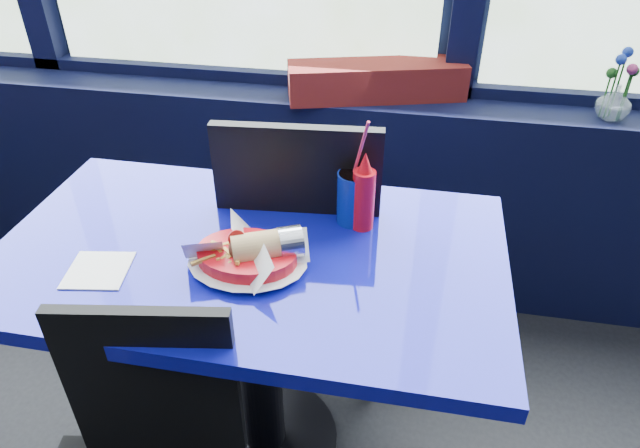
{
  "coord_description": "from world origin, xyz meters",
  "views": [
    {
      "loc": [
        0.66,
        0.98,
        1.56
      ],
      "look_at": [
        0.47,
        1.98,
        0.86
      ],
      "focal_mm": 32.0,
      "sensor_mm": 36.0,
      "label": 1
    }
  ],
  "objects_px": {
    "planter_box": "(377,81)",
    "flower_vase": "(615,98)",
    "food_basket": "(249,254)",
    "near_table": "(254,306)",
    "chair_near_back": "(312,239)",
    "soda_cup": "(354,196)",
    "ketchup_bottle": "(364,195)"
  },
  "relations": [
    {
      "from": "flower_vase",
      "to": "near_table",
      "type": "bearing_deg",
      "value": -139.51
    },
    {
      "from": "near_table",
      "to": "flower_vase",
      "type": "distance_m",
      "value": 1.3
    },
    {
      "from": "flower_vase",
      "to": "soda_cup",
      "type": "relative_size",
      "value": 0.79
    },
    {
      "from": "planter_box",
      "to": "soda_cup",
      "type": "distance_m",
      "value": 0.7
    },
    {
      "from": "planter_box",
      "to": "food_basket",
      "type": "height_order",
      "value": "planter_box"
    },
    {
      "from": "near_table",
      "to": "ketchup_bottle",
      "type": "relative_size",
      "value": 5.83
    },
    {
      "from": "near_table",
      "to": "soda_cup",
      "type": "distance_m",
      "value": 0.38
    },
    {
      "from": "planter_box",
      "to": "flower_vase",
      "type": "bearing_deg",
      "value": -19.01
    },
    {
      "from": "chair_near_back",
      "to": "flower_vase",
      "type": "bearing_deg",
      "value": -154.82
    },
    {
      "from": "planter_box",
      "to": "soda_cup",
      "type": "height_order",
      "value": "soda_cup"
    },
    {
      "from": "chair_near_back",
      "to": "planter_box",
      "type": "bearing_deg",
      "value": -107.12
    },
    {
      "from": "planter_box",
      "to": "ketchup_bottle",
      "type": "relative_size",
      "value": 2.93
    },
    {
      "from": "planter_box",
      "to": "flower_vase",
      "type": "height_order",
      "value": "flower_vase"
    },
    {
      "from": "soda_cup",
      "to": "flower_vase",
      "type": "bearing_deg",
      "value": 41.63
    },
    {
      "from": "near_table",
      "to": "food_basket",
      "type": "relative_size",
      "value": 4.85
    },
    {
      "from": "chair_near_back",
      "to": "ketchup_bottle",
      "type": "height_order",
      "value": "chair_near_back"
    },
    {
      "from": "soda_cup",
      "to": "near_table",
      "type": "bearing_deg",
      "value": -143.51
    },
    {
      "from": "flower_vase",
      "to": "ketchup_bottle",
      "type": "xyz_separation_m",
      "value": [
        -0.71,
        -0.68,
        -0.03
      ]
    },
    {
      "from": "near_table",
      "to": "soda_cup",
      "type": "relative_size",
      "value": 4.2
    },
    {
      "from": "food_basket",
      "to": "soda_cup",
      "type": "relative_size",
      "value": 0.87
    },
    {
      "from": "chair_near_back",
      "to": "soda_cup",
      "type": "relative_size",
      "value": 3.45
    },
    {
      "from": "chair_near_back",
      "to": "soda_cup",
      "type": "distance_m",
      "value": 0.32
    },
    {
      "from": "near_table",
      "to": "soda_cup",
      "type": "bearing_deg",
      "value": 36.49
    },
    {
      "from": "planter_box",
      "to": "soda_cup",
      "type": "bearing_deg",
      "value": -104.49
    },
    {
      "from": "flower_vase",
      "to": "food_basket",
      "type": "relative_size",
      "value": 0.92
    },
    {
      "from": "near_table",
      "to": "chair_near_back",
      "type": "bearing_deg",
      "value": 74.43
    },
    {
      "from": "chair_near_back",
      "to": "planter_box",
      "type": "relative_size",
      "value": 1.63
    },
    {
      "from": "near_table",
      "to": "ketchup_bottle",
      "type": "height_order",
      "value": "ketchup_bottle"
    },
    {
      "from": "planter_box",
      "to": "food_basket",
      "type": "xyz_separation_m",
      "value": [
        -0.18,
        -0.92,
        -0.08
      ]
    },
    {
      "from": "near_table",
      "to": "flower_vase",
      "type": "height_order",
      "value": "flower_vase"
    },
    {
      "from": "chair_near_back",
      "to": "planter_box",
      "type": "xyz_separation_m",
      "value": [
        0.12,
        0.55,
        0.29
      ]
    },
    {
      "from": "chair_near_back",
      "to": "soda_cup",
      "type": "height_order",
      "value": "soda_cup"
    }
  ]
}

